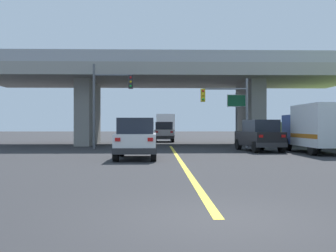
{
  "coord_description": "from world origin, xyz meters",
  "views": [
    {
      "loc": [
        -1.09,
        -7.18,
        1.66
      ],
      "look_at": [
        -0.45,
        16.59,
        1.63
      ],
      "focal_mm": 43.96,
      "sensor_mm": 36.0,
      "label": 1
    }
  ],
  "objects_px": {
    "traffic_signal_nearside": "(230,104)",
    "traffic_signal_farside": "(107,96)",
    "suv_lead": "(136,138)",
    "suv_crossing": "(259,136)",
    "semi_truck_distant": "(165,126)",
    "highway_sign": "(236,107)",
    "sedan_oncoming": "(164,132)",
    "box_truck": "(317,128)"
  },
  "relations": [
    {
      "from": "traffic_signal_nearside",
      "to": "traffic_signal_farside",
      "type": "relative_size",
      "value": 0.85
    },
    {
      "from": "suv_lead",
      "to": "suv_crossing",
      "type": "bearing_deg",
      "value": 37.3
    },
    {
      "from": "semi_truck_distant",
      "to": "traffic_signal_nearside",
      "type": "bearing_deg",
      "value": -80.07
    },
    {
      "from": "suv_lead",
      "to": "highway_sign",
      "type": "bearing_deg",
      "value": 59.71
    },
    {
      "from": "sedan_oncoming",
      "to": "traffic_signal_farside",
      "type": "xyz_separation_m",
      "value": [
        -4.26,
        -13.04,
        2.74
      ]
    },
    {
      "from": "box_truck",
      "to": "traffic_signal_nearside",
      "type": "distance_m",
      "value": 7.33
    },
    {
      "from": "traffic_signal_farside",
      "to": "semi_truck_distant",
      "type": "bearing_deg",
      "value": 79.73
    },
    {
      "from": "suv_lead",
      "to": "traffic_signal_farside",
      "type": "relative_size",
      "value": 0.72
    },
    {
      "from": "suv_lead",
      "to": "highway_sign",
      "type": "xyz_separation_m",
      "value": [
        7.5,
        12.85,
        2.15
      ]
    },
    {
      "from": "sedan_oncoming",
      "to": "suv_crossing",
      "type": "bearing_deg",
      "value": -69.68
    },
    {
      "from": "highway_sign",
      "to": "semi_truck_distant",
      "type": "xyz_separation_m",
      "value": [
        -5.39,
        21.39,
        -1.53
      ]
    },
    {
      "from": "suv_crossing",
      "to": "traffic_signal_nearside",
      "type": "height_order",
      "value": "traffic_signal_nearside"
    },
    {
      "from": "sedan_oncoming",
      "to": "semi_truck_distant",
      "type": "relative_size",
      "value": 0.6
    },
    {
      "from": "sedan_oncoming",
      "to": "semi_truck_distant",
      "type": "bearing_deg",
      "value": 88.28
    },
    {
      "from": "suv_lead",
      "to": "highway_sign",
      "type": "distance_m",
      "value": 15.03
    },
    {
      "from": "traffic_signal_farside",
      "to": "traffic_signal_nearside",
      "type": "bearing_deg",
      "value": 6.36
    },
    {
      "from": "highway_sign",
      "to": "box_truck",
      "type": "bearing_deg",
      "value": -70.82
    },
    {
      "from": "suv_lead",
      "to": "traffic_signal_nearside",
      "type": "height_order",
      "value": "traffic_signal_nearside"
    },
    {
      "from": "box_truck",
      "to": "highway_sign",
      "type": "xyz_separation_m",
      "value": [
        -3.12,
        8.97,
        1.63
      ]
    },
    {
      "from": "box_truck",
      "to": "traffic_signal_farside",
      "type": "height_order",
      "value": "traffic_signal_farside"
    },
    {
      "from": "traffic_signal_nearside",
      "to": "traffic_signal_farside",
      "type": "bearing_deg",
      "value": -173.64
    },
    {
      "from": "traffic_signal_farside",
      "to": "highway_sign",
      "type": "bearing_deg",
      "value": 22.76
    },
    {
      "from": "box_truck",
      "to": "highway_sign",
      "type": "relative_size",
      "value": 1.49
    },
    {
      "from": "suv_crossing",
      "to": "traffic_signal_nearside",
      "type": "xyz_separation_m",
      "value": [
        -1.19,
        3.84,
        2.22
      ]
    },
    {
      "from": "suv_lead",
      "to": "traffic_signal_nearside",
      "type": "distance_m",
      "value": 11.79
    },
    {
      "from": "traffic_signal_nearside",
      "to": "box_truck",
      "type": "bearing_deg",
      "value": -53.88
    },
    {
      "from": "sedan_oncoming",
      "to": "traffic_signal_nearside",
      "type": "xyz_separation_m",
      "value": [
        4.69,
        -12.04,
        2.22
      ]
    },
    {
      "from": "box_truck",
      "to": "semi_truck_distant",
      "type": "bearing_deg",
      "value": 105.66
    },
    {
      "from": "traffic_signal_farside",
      "to": "suv_lead",
      "type": "bearing_deg",
      "value": -73.68
    },
    {
      "from": "box_truck",
      "to": "sedan_oncoming",
      "type": "bearing_deg",
      "value": 116.53
    },
    {
      "from": "sedan_oncoming",
      "to": "traffic_signal_nearside",
      "type": "distance_m",
      "value": 13.11
    },
    {
      "from": "suv_crossing",
      "to": "traffic_signal_nearside",
      "type": "distance_m",
      "value": 4.59
    },
    {
      "from": "traffic_signal_nearside",
      "to": "highway_sign",
      "type": "distance_m",
      "value": 3.39
    },
    {
      "from": "suv_lead",
      "to": "box_truck",
      "type": "height_order",
      "value": "box_truck"
    },
    {
      "from": "suv_crossing",
      "to": "box_truck",
      "type": "height_order",
      "value": "box_truck"
    },
    {
      "from": "box_truck",
      "to": "traffic_signal_farside",
      "type": "bearing_deg",
      "value": 160.08
    },
    {
      "from": "suv_crossing",
      "to": "highway_sign",
      "type": "bearing_deg",
      "value": 84.66
    },
    {
      "from": "suv_crossing",
      "to": "box_truck",
      "type": "distance_m",
      "value": 3.61
    },
    {
      "from": "sedan_oncoming",
      "to": "traffic_signal_nearside",
      "type": "height_order",
      "value": "traffic_signal_nearside"
    },
    {
      "from": "suv_crossing",
      "to": "highway_sign",
      "type": "xyz_separation_m",
      "value": [
        -0.11,
        7.05,
        2.15
      ]
    },
    {
      "from": "suv_lead",
      "to": "box_truck",
      "type": "distance_m",
      "value": 11.32
    },
    {
      "from": "traffic_signal_nearside",
      "to": "traffic_signal_farside",
      "type": "height_order",
      "value": "traffic_signal_farside"
    }
  ]
}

